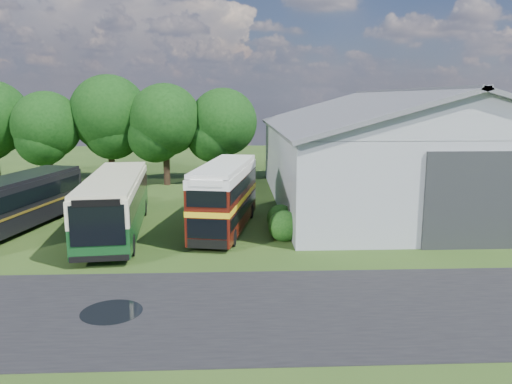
{
  "coord_description": "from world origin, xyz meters",
  "views": [
    {
      "loc": [
        2.95,
        -19.99,
        7.59
      ],
      "look_at": [
        4.18,
        8.0,
        2.27
      ],
      "focal_mm": 35.0,
      "sensor_mm": 36.0,
      "label": 1
    }
  ],
  "objects_px": {
    "storage_shed": "(399,145)",
    "bus_dark_single": "(13,203)",
    "bus_green_single": "(115,203)",
    "bus_maroon_double": "(225,197)"
  },
  "relations": [
    {
      "from": "storage_shed",
      "to": "bus_dark_single",
      "type": "relative_size",
      "value": 2.15
    },
    {
      "from": "bus_green_single",
      "to": "bus_dark_single",
      "type": "relative_size",
      "value": 1.07
    },
    {
      "from": "bus_green_single",
      "to": "bus_maroon_double",
      "type": "height_order",
      "value": "bus_maroon_double"
    },
    {
      "from": "bus_dark_single",
      "to": "bus_green_single",
      "type": "bearing_deg",
      "value": 3.25
    },
    {
      "from": "storage_shed",
      "to": "bus_green_single",
      "type": "height_order",
      "value": "storage_shed"
    },
    {
      "from": "bus_green_single",
      "to": "bus_maroon_double",
      "type": "xyz_separation_m",
      "value": [
        6.16,
        0.5,
        0.18
      ]
    },
    {
      "from": "storage_shed",
      "to": "bus_green_single",
      "type": "xyz_separation_m",
      "value": [
        -18.75,
        -8.32,
        -2.39
      ]
    },
    {
      "from": "storage_shed",
      "to": "bus_maroon_double",
      "type": "distance_m",
      "value": 14.99
    },
    {
      "from": "storage_shed",
      "to": "bus_maroon_double",
      "type": "bearing_deg",
      "value": -148.14
    },
    {
      "from": "bus_maroon_double",
      "to": "bus_dark_single",
      "type": "height_order",
      "value": "bus_maroon_double"
    }
  ]
}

